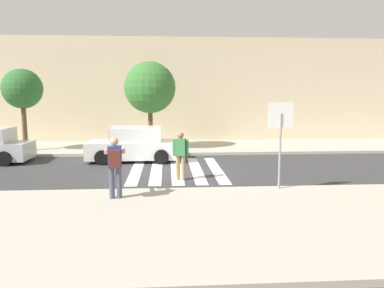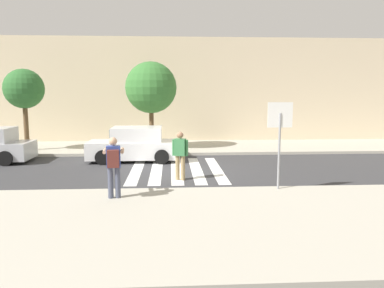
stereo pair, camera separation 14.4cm
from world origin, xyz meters
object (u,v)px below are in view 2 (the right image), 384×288
stop_sign (280,126)px  photographer_with_backpack (114,162)px  parked_car_white (135,145)px  street_tree_center (151,88)px  street_tree_west (24,89)px  pedestrian_crossing (180,153)px

stop_sign → photographer_with_backpack: size_ratio=1.54×
parked_car_white → street_tree_center: size_ratio=0.90×
parked_car_white → street_tree_west: street_tree_west is taller
stop_sign → street_tree_center: 9.72m
stop_sign → street_tree_west: (-10.67, 8.38, 1.17)m
stop_sign → photographer_with_backpack: (-4.90, -0.78, -0.91)m
parked_car_white → street_tree_west: (-5.75, 2.60, 2.52)m
parked_car_white → street_tree_center: 3.91m
parked_car_white → street_tree_center: street_tree_center is taller
pedestrian_crossing → street_tree_west: bearing=139.9°
street_tree_west → street_tree_center: 6.37m
photographer_with_backpack → street_tree_center: 9.67m
photographer_with_backpack → street_tree_west: 11.03m
stop_sign → street_tree_west: street_tree_west is taller
street_tree_west → street_tree_center: size_ratio=0.91×
photographer_with_backpack → parked_car_white: photographer_with_backpack is taller
photographer_with_backpack → parked_car_white: 6.57m
pedestrian_crossing → parked_car_white: 4.34m
street_tree_west → street_tree_center: (6.37, 0.24, 0.09)m
stop_sign → pedestrian_crossing: (-2.97, 1.91, -1.11)m
stop_sign → parked_car_white: size_ratio=0.65×
pedestrian_crossing → street_tree_center: 7.24m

